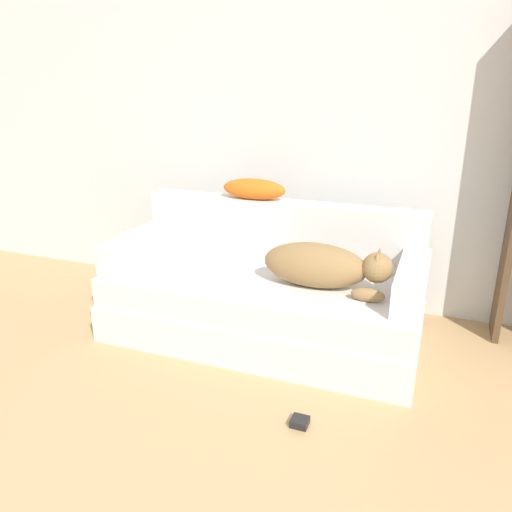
# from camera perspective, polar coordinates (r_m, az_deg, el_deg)

# --- Properties ---
(wall_back) EXTENTS (7.91, 0.06, 2.70)m
(wall_back) POSITION_cam_1_polar(r_m,az_deg,el_deg) (3.32, 7.73, 17.39)
(wall_back) COLOR silver
(wall_back) RESTS_ON ground_plane
(couch) EXTENTS (1.81, 0.84, 0.39)m
(couch) POSITION_cam_1_polar(r_m,az_deg,el_deg) (2.96, 0.66, -5.81)
(couch) COLOR silver
(couch) RESTS_ON ground_plane
(couch_backrest) EXTENTS (1.77, 0.15, 0.37)m
(couch_backrest) POSITION_cam_1_polar(r_m,az_deg,el_deg) (3.14, 2.89, 3.06)
(couch_backrest) COLOR silver
(couch_backrest) RESTS_ON couch
(couch_arm_left) EXTENTS (0.15, 0.65, 0.17)m
(couch_arm_left) POSITION_cam_1_polar(r_m,az_deg,el_deg) (3.22, -13.35, 1.13)
(couch_arm_left) COLOR silver
(couch_arm_left) RESTS_ON couch
(couch_arm_right) EXTENTS (0.15, 0.65, 0.17)m
(couch_arm_right) POSITION_cam_1_polar(r_m,az_deg,el_deg) (2.70, 17.42, -2.77)
(couch_arm_right) COLOR silver
(couch_arm_right) RESTS_ON couch
(dog) EXTENTS (0.70, 0.25, 0.25)m
(dog) POSITION_cam_1_polar(r_m,az_deg,el_deg) (2.70, 7.67, -1.12)
(dog) COLOR olive
(dog) RESTS_ON couch
(laptop) EXTENTS (0.35, 0.27, 0.02)m
(laptop) POSITION_cam_1_polar(r_m,az_deg,el_deg) (2.90, -4.56, -1.97)
(laptop) COLOR silver
(laptop) RESTS_ON couch
(throw_pillow) EXTENTS (0.41, 0.15, 0.13)m
(throw_pillow) POSITION_cam_1_polar(r_m,az_deg,el_deg) (3.13, -0.23, 7.67)
(throw_pillow) COLOR orange
(throw_pillow) RESTS_ON couch_backrest
(power_adapter) EXTENTS (0.08, 0.08, 0.03)m
(power_adapter) POSITION_cam_1_polar(r_m,az_deg,el_deg) (2.35, 5.03, -18.36)
(power_adapter) COLOR black
(power_adapter) RESTS_ON ground_plane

